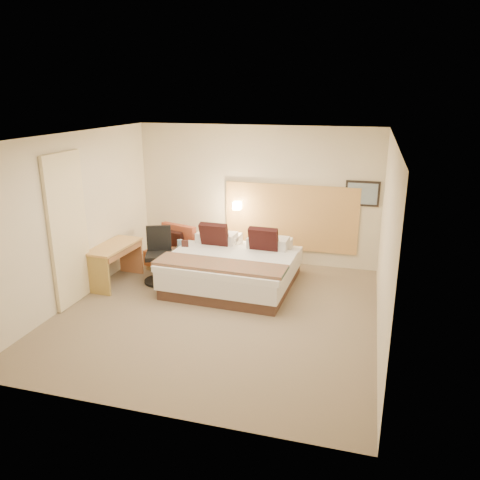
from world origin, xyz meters
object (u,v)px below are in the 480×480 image
(lounge_chair, at_px, (172,252))
(side_table, at_px, (181,262))
(desk, at_px, (115,253))
(bed, at_px, (234,267))
(desk_chair, at_px, (159,260))

(lounge_chair, height_order, side_table, lounge_chair)
(side_table, relative_size, desk, 0.44)
(side_table, height_order, desk, desk)
(side_table, distance_m, desk, 1.20)
(bed, xyz_separation_m, lounge_chair, (-1.39, 0.51, -0.01))
(bed, relative_size, desk, 1.88)
(lounge_chair, bearing_deg, side_table, -47.62)
(side_table, bearing_deg, bed, -7.06)
(lounge_chair, height_order, desk_chair, desk_chair)
(lounge_chair, distance_m, desk_chair, 0.73)
(lounge_chair, relative_size, desk_chair, 0.94)
(bed, relative_size, side_table, 4.27)
(bed, distance_m, lounge_chair, 1.48)
(side_table, relative_size, desk_chair, 0.52)
(lounge_chair, distance_m, side_table, 0.52)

